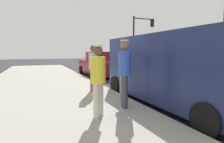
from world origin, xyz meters
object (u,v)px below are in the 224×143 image
at_px(parking_meter_near, 121,67).
at_px(pedestrian_in_gray, 93,65).
at_px(parked_sedan_behind, 100,65).
at_px(pedestrian_in_yellow, 98,76).
at_px(traffic_light_corner, 141,33).
at_px(parked_van, 172,67).
at_px(pedestrian_in_blue, 125,69).

distance_m(parking_meter_near, pedestrian_in_gray, 1.53).
relative_size(parking_meter_near, parked_sedan_behind, 0.34).
height_order(parking_meter_near, parked_sedan_behind, parking_meter_near).
distance_m(pedestrian_in_yellow, traffic_light_corner, 15.46).
bearing_deg(traffic_light_corner, parked_van, 62.50).
distance_m(parking_meter_near, pedestrian_in_yellow, 1.62).
bearing_deg(pedestrian_in_blue, parking_meter_near, -108.60).
bearing_deg(pedestrian_in_gray, traffic_light_corner, -129.44).
distance_m(pedestrian_in_blue, parked_sedan_behind, 7.80).
bearing_deg(pedestrian_in_gray, parked_van, 134.01).
bearing_deg(parked_sedan_behind, pedestrian_in_gray, 68.15).
bearing_deg(parked_sedan_behind, traffic_light_corner, -142.86).
bearing_deg(pedestrian_in_yellow, parked_van, -166.68).
distance_m(parking_meter_near, traffic_light_corner, 13.87).
distance_m(pedestrian_in_blue, traffic_light_corner, 14.61).
relative_size(pedestrian_in_yellow, parked_van, 0.31).
relative_size(parking_meter_near, pedestrian_in_gray, 0.87).
distance_m(pedestrian_in_gray, parked_sedan_behind, 5.76).
xyz_separation_m(parking_meter_near, parked_van, (-1.50, 0.53, -0.03)).
distance_m(parking_meter_near, parked_sedan_behind, 7.03).
height_order(pedestrian_in_yellow, parked_sedan_behind, pedestrian_in_yellow).
bearing_deg(pedestrian_in_yellow, parked_sedan_behind, -109.60).
bearing_deg(parking_meter_near, parked_van, 160.39).
height_order(pedestrian_in_gray, parked_van, parked_van).
height_order(parking_meter_near, parked_van, parked_van).
distance_m(parked_sedan_behind, traffic_light_corner, 7.98).
bearing_deg(parking_meter_near, traffic_light_corner, -124.12).
relative_size(parking_meter_near, parked_van, 0.29).
relative_size(pedestrian_in_gray, parked_sedan_behind, 0.39).
height_order(pedestrian_in_blue, parked_van, parked_van).
xyz_separation_m(parking_meter_near, pedestrian_in_blue, (0.25, 0.73, 0.01)).
bearing_deg(parking_meter_near, parked_sedan_behind, -104.08).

